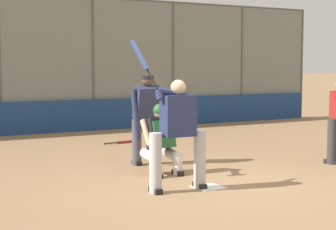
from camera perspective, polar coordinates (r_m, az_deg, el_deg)
ground_plane at (r=8.72m, az=4.13°, el=-7.37°), size 160.00×160.00×0.00m
home_plate_marker at (r=8.72m, az=4.13°, el=-7.33°), size 0.43×0.43×0.01m
backstop_fence at (r=15.84m, az=-12.08°, el=5.45°), size 18.54×0.08×3.82m
padding_wall at (r=15.81m, az=-11.87°, el=-0.20°), size 18.09×0.18×0.88m
bleachers_beyond at (r=18.38m, az=-9.82°, el=0.39°), size 12.92×1.95×1.16m
batter_at_plate at (r=8.34m, az=0.96°, el=-1.58°), size 1.04×0.66×2.25m
catcher_behind_plate at (r=9.59m, az=-0.59°, el=-2.37°), size 0.65×0.75×1.22m
umpire_home at (r=10.54m, az=-2.12°, el=-0.16°), size 0.69×0.44×1.70m
spare_bat_near_backstop at (r=13.51m, az=-4.52°, el=-2.75°), size 0.85×0.15×0.07m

